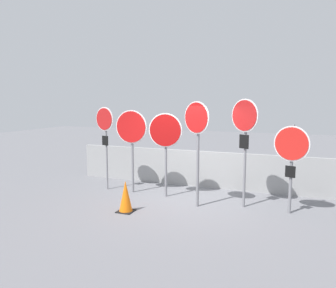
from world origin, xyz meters
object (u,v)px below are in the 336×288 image
object	(u,v)px
stop_sign_2	(165,136)
stop_sign_4	(245,127)
stop_sign_0	(105,127)
stop_sign_1	(131,132)
stop_sign_5	(291,152)
traffic_cone_0	(126,196)
stop_sign_3	(197,130)

from	to	relation	value
stop_sign_2	stop_sign_4	bearing A→B (deg)	-9.83
stop_sign_0	stop_sign_1	size ratio (longest dim) A/B	1.03
stop_sign_2	stop_sign_5	bearing A→B (deg)	-10.31
stop_sign_0	traffic_cone_0	bearing A→B (deg)	-30.53
stop_sign_2	stop_sign_3	size ratio (longest dim) A/B	0.88
stop_sign_3	traffic_cone_0	world-z (taller)	stop_sign_3
stop_sign_5	traffic_cone_0	bearing A→B (deg)	-144.23
stop_sign_1	stop_sign_5	bearing A→B (deg)	-5.92
stop_sign_2	stop_sign_3	distance (m)	1.16
stop_sign_1	traffic_cone_0	distance (m)	2.13
stop_sign_3	stop_sign_4	size ratio (longest dim) A/B	0.98
stop_sign_0	stop_sign_1	distance (m)	0.88
stop_sign_0	stop_sign_3	bearing A→B (deg)	4.38
stop_sign_1	stop_sign_5	world-z (taller)	stop_sign_1
stop_sign_1	stop_sign_2	distance (m)	1.05
stop_sign_3	traffic_cone_0	distance (m)	2.33
stop_sign_1	stop_sign_4	xyz separation A→B (m)	(3.15, -0.17, 0.25)
stop_sign_4	traffic_cone_0	xyz separation A→B (m)	(-2.53, -1.34, -1.61)
stop_sign_5	stop_sign_1	bearing A→B (deg)	-166.90
stop_sign_0	stop_sign_2	size ratio (longest dim) A/B	1.06
stop_sign_3	stop_sign_4	distance (m)	1.15
stop_sign_2	traffic_cone_0	xyz separation A→B (m)	(-0.43, -1.46, -1.32)
stop_sign_0	stop_sign_2	xyz separation A→B (m)	(1.92, -0.07, -0.18)
stop_sign_0	stop_sign_4	world-z (taller)	stop_sign_4
stop_sign_0	stop_sign_2	distance (m)	1.93
stop_sign_1	stop_sign_4	bearing A→B (deg)	-5.52
stop_sign_1	stop_sign_5	xyz separation A→B (m)	(4.23, -0.26, -0.27)
stop_sign_3	traffic_cone_0	xyz separation A→B (m)	(-1.45, -0.97, -1.54)
stop_sign_2	stop_sign_4	xyz separation A→B (m)	(2.10, -0.12, 0.30)
stop_sign_3	stop_sign_4	world-z (taller)	stop_sign_4
stop_sign_1	traffic_cone_0	xyz separation A→B (m)	(0.62, -1.52, -1.36)
stop_sign_0	stop_sign_4	distance (m)	4.03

